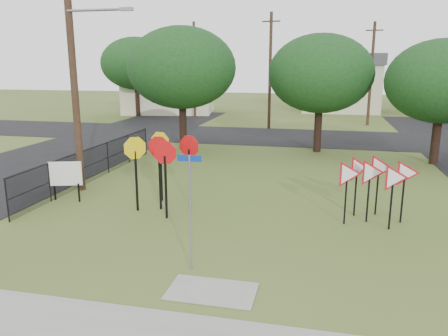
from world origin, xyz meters
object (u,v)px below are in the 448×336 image
Objects in this scene: stop_sign_cluster at (162,155)px; info_board at (65,175)px; yield_sign_cluster at (375,175)px; street_name_sign at (190,205)px.

info_board is at bearing 178.90° from stop_sign_cluster.
stop_sign_cluster is at bearing -177.33° from yield_sign_cluster.
info_board is (-6.24, 4.36, -0.67)m from street_name_sign.
yield_sign_cluster is (7.13, 0.33, -0.37)m from stop_sign_cluster.
stop_sign_cluster is 1.74× the size of info_board.
street_name_sign reaches higher than info_board.
street_name_sign is 1.93× the size of info_board.
street_name_sign is 6.65m from yield_sign_cluster.
yield_sign_cluster is 1.78× the size of info_board.
street_name_sign is 4.89m from stop_sign_cluster.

